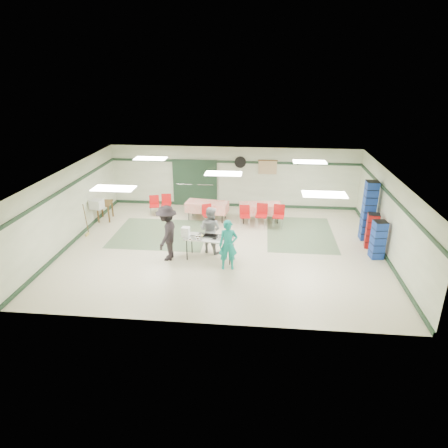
# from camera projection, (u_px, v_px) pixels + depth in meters

# --- Properties ---
(floor) EXTENTS (11.00, 11.00, 0.00)m
(floor) POSITION_uv_depth(u_px,v_px,m) (223.00, 247.00, 14.12)
(floor) COLOR beige
(floor) RESTS_ON ground
(ceiling) EXTENTS (11.00, 11.00, 0.00)m
(ceiling) POSITION_uv_depth(u_px,v_px,m) (223.00, 173.00, 13.12)
(ceiling) COLOR silver
(ceiling) RESTS_ON wall_back
(wall_back) EXTENTS (11.00, 0.00, 11.00)m
(wall_back) POSITION_uv_depth(u_px,v_px,m) (233.00, 177.00, 17.78)
(wall_back) COLOR silver
(wall_back) RESTS_ON floor
(wall_front) EXTENTS (11.00, 0.00, 11.00)m
(wall_front) POSITION_uv_depth(u_px,v_px,m) (205.00, 276.00, 9.46)
(wall_front) COLOR silver
(wall_front) RESTS_ON floor
(wall_left) EXTENTS (0.00, 9.00, 9.00)m
(wall_left) POSITION_uv_depth(u_px,v_px,m) (69.00, 206.00, 14.11)
(wall_left) COLOR silver
(wall_left) RESTS_ON floor
(wall_right) EXTENTS (0.00, 9.00, 9.00)m
(wall_right) POSITION_uv_depth(u_px,v_px,m) (390.00, 217.00, 13.12)
(wall_right) COLOR silver
(wall_right) RESTS_ON floor
(trim_back) EXTENTS (11.00, 0.06, 0.10)m
(trim_back) POSITION_uv_depth(u_px,v_px,m) (233.00, 162.00, 17.49)
(trim_back) COLOR #1D3624
(trim_back) RESTS_ON wall_back
(baseboard_back) EXTENTS (11.00, 0.06, 0.12)m
(baseboard_back) POSITION_uv_depth(u_px,v_px,m) (233.00, 205.00, 18.23)
(baseboard_back) COLOR #1D3624
(baseboard_back) RESTS_ON floor
(trim_left) EXTENTS (0.06, 9.00, 0.10)m
(trim_left) POSITION_uv_depth(u_px,v_px,m) (67.00, 187.00, 13.85)
(trim_left) COLOR #1D3624
(trim_left) RESTS_ON wall_back
(baseboard_left) EXTENTS (0.06, 9.00, 0.12)m
(baseboard_left) POSITION_uv_depth(u_px,v_px,m) (75.00, 240.00, 14.59)
(baseboard_left) COLOR #1D3624
(baseboard_left) RESTS_ON floor
(trim_right) EXTENTS (0.06, 9.00, 0.10)m
(trim_right) POSITION_uv_depth(u_px,v_px,m) (392.00, 197.00, 12.86)
(trim_right) COLOR #1D3624
(trim_right) RESTS_ON wall_back
(baseboard_right) EXTENTS (0.06, 9.00, 0.12)m
(baseboard_right) POSITION_uv_depth(u_px,v_px,m) (383.00, 252.00, 13.60)
(baseboard_right) COLOR #1D3624
(baseboard_right) RESTS_ON floor
(green_patch_a) EXTENTS (3.50, 3.00, 0.01)m
(green_patch_a) POSITION_uv_depth(u_px,v_px,m) (161.00, 234.00, 15.27)
(green_patch_a) COLOR #617958
(green_patch_a) RESTS_ON floor
(green_patch_b) EXTENTS (2.50, 3.50, 0.01)m
(green_patch_b) POSITION_uv_depth(u_px,v_px,m) (300.00, 234.00, 15.25)
(green_patch_b) COLOR #617958
(green_patch_b) RESTS_ON floor
(double_door_left) EXTENTS (0.90, 0.06, 2.10)m
(double_door_left) POSITION_uv_depth(u_px,v_px,m) (185.00, 183.00, 18.03)
(double_door_left) COLOR #949794
(double_door_left) RESTS_ON floor
(double_door_right) EXTENTS (0.90, 0.06, 2.10)m
(double_door_right) POSITION_uv_depth(u_px,v_px,m) (206.00, 183.00, 17.94)
(double_door_right) COLOR #949794
(double_door_right) RESTS_ON floor
(door_frame) EXTENTS (2.00, 0.03, 2.15)m
(door_frame) POSITION_uv_depth(u_px,v_px,m) (195.00, 183.00, 17.97)
(door_frame) COLOR #1D3624
(door_frame) RESTS_ON floor
(wall_fan) EXTENTS (0.50, 0.10, 0.50)m
(wall_fan) POSITION_uv_depth(u_px,v_px,m) (240.00, 162.00, 17.43)
(wall_fan) COLOR black
(wall_fan) RESTS_ON wall_back
(scroll_banner) EXTENTS (0.80, 0.02, 0.60)m
(scroll_banner) POSITION_uv_depth(u_px,v_px,m) (268.00, 167.00, 17.40)
(scroll_banner) COLOR tan
(scroll_banner) RESTS_ON wall_back
(serving_table) EXTENTS (1.74, 0.90, 0.76)m
(serving_table) POSITION_uv_depth(u_px,v_px,m) (210.00, 239.00, 13.03)
(serving_table) COLOR #B9B9B3
(serving_table) RESTS_ON floor
(sheet_tray_right) EXTENTS (0.60, 0.49, 0.02)m
(sheet_tray_right) POSITION_uv_depth(u_px,v_px,m) (226.00, 238.00, 12.95)
(sheet_tray_right) COLOR silver
(sheet_tray_right) RESTS_ON serving_table
(sheet_tray_mid) EXTENTS (0.58, 0.47, 0.02)m
(sheet_tray_mid) POSITION_uv_depth(u_px,v_px,m) (205.00, 236.00, 13.12)
(sheet_tray_mid) COLOR silver
(sheet_tray_mid) RESTS_ON serving_table
(sheet_tray_left) EXTENTS (0.57, 0.47, 0.02)m
(sheet_tray_left) POSITION_uv_depth(u_px,v_px,m) (195.00, 239.00, 12.91)
(sheet_tray_left) COLOR silver
(sheet_tray_left) RESTS_ON serving_table
(baking_pan) EXTENTS (0.48, 0.33, 0.08)m
(baking_pan) POSITION_uv_depth(u_px,v_px,m) (211.00, 236.00, 13.02)
(baking_pan) COLOR black
(baking_pan) RESTS_ON serving_table
(foam_box_stack) EXTENTS (0.27, 0.26, 0.34)m
(foam_box_stack) POSITION_uv_depth(u_px,v_px,m) (186.00, 232.00, 13.03)
(foam_box_stack) COLOR white
(foam_box_stack) RESTS_ON serving_table
(volunteer_teal) EXTENTS (0.63, 0.46, 1.61)m
(volunteer_teal) POSITION_uv_depth(u_px,v_px,m) (228.00, 245.00, 12.37)
(volunteer_teal) COLOR #148980
(volunteer_teal) RESTS_ON floor
(volunteer_grey) EXTENTS (0.96, 0.87, 1.62)m
(volunteer_grey) POSITION_uv_depth(u_px,v_px,m) (210.00, 230.00, 13.51)
(volunteer_grey) COLOR gray
(volunteer_grey) RESTS_ON floor
(volunteer_dark) EXTENTS (0.76, 1.24, 1.86)m
(volunteer_dark) POSITION_uv_depth(u_px,v_px,m) (167.00, 233.00, 12.95)
(volunteer_dark) COLOR black
(volunteer_dark) RESTS_ON floor
(dining_table_a) EXTENTS (1.74, 0.92, 0.77)m
(dining_table_a) POSITION_uv_depth(u_px,v_px,m) (260.00, 208.00, 16.27)
(dining_table_a) COLOR red
(dining_table_a) RESTS_ON floor
(dining_table_b) EXTENTS (1.79, 0.97, 0.77)m
(dining_table_b) POSITION_uv_depth(u_px,v_px,m) (207.00, 206.00, 16.47)
(dining_table_b) COLOR red
(dining_table_b) RESTS_ON floor
(chair_a) EXTENTS (0.50, 0.50, 0.94)m
(chair_a) POSITION_uv_depth(u_px,v_px,m) (262.00, 213.00, 15.74)
(chair_a) COLOR red
(chair_a) RESTS_ON floor
(chair_b) EXTENTS (0.44, 0.44, 0.85)m
(chair_b) POSITION_uv_depth(u_px,v_px,m) (245.00, 214.00, 15.82)
(chair_b) COLOR red
(chair_b) RESTS_ON floor
(chair_c) EXTENTS (0.49, 0.49, 0.92)m
(chair_c) POSITION_uv_depth(u_px,v_px,m) (279.00, 214.00, 15.69)
(chair_c) COLOR red
(chair_c) RESTS_ON floor
(chair_d) EXTENTS (0.52, 0.52, 0.85)m
(chair_d) POSITION_uv_depth(u_px,v_px,m) (207.00, 212.00, 15.95)
(chair_d) COLOR red
(chair_d) RESTS_ON floor
(chair_loose_a) EXTENTS (0.47, 0.47, 0.88)m
(chair_loose_a) POSITION_uv_depth(u_px,v_px,m) (166.00, 202.00, 17.09)
(chair_loose_a) COLOR red
(chair_loose_a) RESTS_ON floor
(chair_loose_b) EXTENTS (0.48, 0.48, 0.87)m
(chair_loose_b) POSITION_uv_depth(u_px,v_px,m) (154.00, 203.00, 16.95)
(chair_loose_b) COLOR red
(chair_loose_b) RESTS_ON floor
(crate_stack_blue_a) EXTENTS (0.43, 0.43, 2.22)m
(crate_stack_blue_a) POSITION_uv_depth(u_px,v_px,m) (369.00, 211.00, 14.38)
(crate_stack_blue_a) COLOR #1A3E9F
(crate_stack_blue_a) RESTS_ON floor
(crate_stack_red) EXTENTS (0.45, 0.45, 1.26)m
(crate_stack_red) POSITION_uv_depth(u_px,v_px,m) (372.00, 231.00, 13.89)
(crate_stack_red) COLOR #A21014
(crate_stack_red) RESTS_ON floor
(crate_stack_blue_b) EXTENTS (0.45, 0.45, 1.31)m
(crate_stack_blue_b) POSITION_uv_depth(u_px,v_px,m) (378.00, 240.00, 13.12)
(crate_stack_blue_b) COLOR #1A3E9F
(crate_stack_blue_b) RESTS_ON floor
(printer_table) EXTENTS (0.65, 0.90, 0.74)m
(printer_table) POSITION_uv_depth(u_px,v_px,m) (105.00, 205.00, 16.43)
(printer_table) COLOR brown
(printer_table) RESTS_ON floor
(office_printer) EXTENTS (0.52, 0.48, 0.36)m
(office_printer) POSITION_uv_depth(u_px,v_px,m) (97.00, 204.00, 15.63)
(office_printer) COLOR silver
(office_printer) RESTS_ON printer_table
(broom) EXTENTS (0.08, 0.20, 1.24)m
(broom) POSITION_uv_depth(u_px,v_px,m) (86.00, 219.00, 14.89)
(broom) COLOR brown
(broom) RESTS_ON floor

